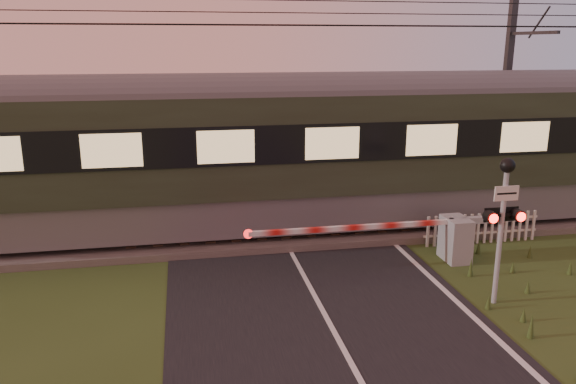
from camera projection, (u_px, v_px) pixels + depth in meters
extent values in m
plane|color=#304219|center=(346.00, 355.00, 9.39)|extent=(160.00, 160.00, 0.00)
cube|color=black|center=(346.00, 355.00, 9.39)|extent=(6.00, 140.00, 0.02)
cube|color=#47423D|center=(280.00, 229.00, 15.55)|extent=(140.00, 3.40, 0.24)
cube|color=slate|center=(284.00, 231.00, 14.81)|extent=(140.00, 0.08, 0.14)
cube|color=slate|center=(275.00, 215.00, 16.18)|extent=(140.00, 0.08, 0.14)
cube|color=#2D2116|center=(280.00, 225.00, 15.51)|extent=(0.24, 2.20, 0.06)
cylinder|color=black|center=(281.00, 25.00, 13.87)|extent=(120.00, 0.02, 0.02)
cylinder|color=black|center=(277.00, 25.00, 14.44)|extent=(120.00, 0.02, 0.02)
cylinder|color=black|center=(279.00, 0.00, 14.00)|extent=(120.00, 0.02, 0.02)
cylinder|color=black|center=(279.00, 13.00, 14.08)|extent=(120.00, 0.02, 0.02)
cube|color=slate|center=(317.00, 201.00, 15.54)|extent=(20.13, 2.66, 1.00)
cube|color=#273020|center=(318.00, 138.00, 15.09)|extent=(20.97, 2.90, 2.50)
cylinder|color=#4C4C4F|center=(318.00, 92.00, 14.77)|extent=(20.97, 1.01, 1.01)
cube|color=#FFD893|center=(332.00, 143.00, 13.64)|extent=(18.03, 0.04, 0.78)
cube|color=gray|center=(455.00, 239.00, 13.39)|extent=(0.53, 0.82, 1.06)
cylinder|color=gray|center=(450.00, 240.00, 13.37)|extent=(0.12, 0.12, 1.06)
cube|color=gray|center=(477.00, 220.00, 13.37)|extent=(0.86, 0.15, 0.15)
cube|color=red|center=(353.00, 228.00, 12.82)|extent=(4.83, 0.11, 0.11)
cylinder|color=red|center=(248.00, 234.00, 12.38)|extent=(0.21, 0.04, 0.21)
cylinder|color=gray|center=(500.00, 239.00, 10.95)|extent=(0.10, 0.10, 2.70)
cube|color=white|center=(506.00, 193.00, 10.66)|extent=(0.50, 0.03, 0.29)
sphere|color=black|center=(508.00, 165.00, 10.58)|extent=(0.29, 0.29, 0.29)
cube|color=black|center=(502.00, 215.00, 10.83)|extent=(0.68, 0.05, 0.05)
cylinder|color=#FF140C|center=(494.00, 219.00, 10.61)|extent=(0.18, 0.02, 0.18)
cylinder|color=#FF140C|center=(521.00, 217.00, 10.71)|extent=(0.18, 0.02, 0.18)
cube|color=black|center=(501.00, 214.00, 10.88)|extent=(0.72, 0.02, 0.29)
cube|color=silver|center=(481.00, 233.00, 14.62)|extent=(3.18, 0.04, 0.05)
cube|color=silver|center=(482.00, 220.00, 14.52)|extent=(3.18, 0.04, 0.05)
cube|color=#2D2D30|center=(505.00, 97.00, 18.31)|extent=(0.21, 0.21, 6.69)
cube|color=#2D2D30|center=(533.00, 33.00, 16.70)|extent=(0.10, 2.40, 0.10)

